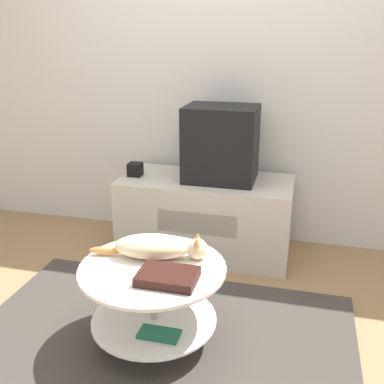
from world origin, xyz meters
name	(u,v)px	position (x,y,z in m)	size (l,w,h in m)	color
ground_plane	(160,340)	(0.00, 0.00, 0.00)	(12.00, 12.00, 0.00)	#93704C
wall_back	(218,70)	(0.00, 1.45, 1.30)	(8.00, 0.05, 2.60)	silver
rug	(160,339)	(0.00, 0.00, 0.01)	(2.04, 1.31, 0.02)	#3D3833
tv_stand	(205,216)	(0.00, 1.09, 0.28)	(1.23, 0.57, 0.57)	beige
tv	(221,144)	(0.10, 1.11, 0.83)	(0.49, 0.39, 0.52)	black
speaker	(135,169)	(-0.52, 1.04, 0.62)	(0.10, 0.10, 0.10)	black
coffee_table	(153,293)	(-0.02, -0.03, 0.31)	(0.74, 0.74, 0.44)	#B2B2B7
dvd_box	(168,277)	(0.10, -0.14, 0.48)	(0.28, 0.20, 0.05)	black
cat	(157,247)	(-0.03, 0.07, 0.52)	(0.61, 0.25, 0.13)	beige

